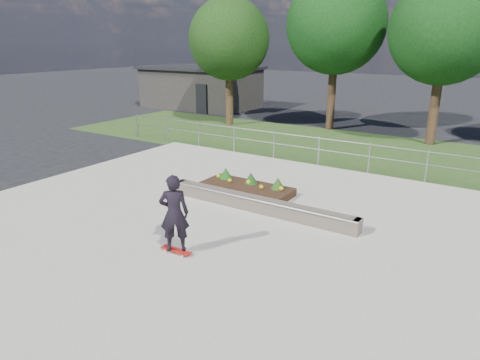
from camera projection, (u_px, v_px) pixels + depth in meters
name	position (u px, v px, depth m)	size (l,w,h in m)	color
ground	(202.00, 234.00, 11.02)	(120.00, 120.00, 0.00)	black
grass_verge	(348.00, 149.00, 19.80)	(30.00, 8.00, 0.02)	#2A451B
concrete_slab	(202.00, 233.00, 11.01)	(15.00, 15.00, 0.06)	#ACA698
fence	(319.00, 148.00, 16.77)	(20.06, 0.06, 1.20)	gray
building	(201.00, 87.00, 32.17)	(8.40, 5.40, 3.00)	#292724
tree_far_left	(229.00, 39.00, 24.04)	(4.55, 4.55, 7.15)	#382516
tree_mid_left	(336.00, 24.00, 22.56)	(5.25, 5.25, 8.25)	#311E13
tree_mid_right	(445.00, 30.00, 19.03)	(4.90, 4.90, 7.70)	#372216
grind_ledge	(258.00, 204.00, 12.32)	(6.00, 0.44, 0.43)	brown
planter_bed	(248.00, 187.00, 13.89)	(3.00, 1.20, 0.61)	black
skateboarder	(174.00, 214.00, 9.61)	(0.80, 0.74, 1.90)	silver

